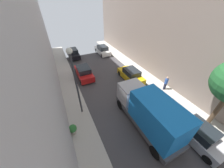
# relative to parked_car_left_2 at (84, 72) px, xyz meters

# --- Properties ---
(ground) EXTENTS (32.00, 32.00, 0.00)m
(ground) POSITION_rel_parked_car_left_2_xyz_m (2.70, -8.27, -0.72)
(ground) COLOR #423F42
(sidewalk_left) EXTENTS (2.00, 44.00, 0.15)m
(sidewalk_left) POSITION_rel_parked_car_left_2_xyz_m (-2.30, -8.27, -0.64)
(sidewalk_left) COLOR #B7B2A8
(sidewalk_left) RESTS_ON ground
(sidewalk_right) EXTENTS (2.00, 44.00, 0.15)m
(sidewalk_right) POSITION_rel_parked_car_left_2_xyz_m (7.70, -8.27, -0.64)
(sidewalk_right) COLOR #B7B2A8
(sidewalk_right) RESTS_ON ground
(parked_car_left_2) EXTENTS (1.78, 4.20, 1.57)m
(parked_car_left_2) POSITION_rel_parked_car_left_2_xyz_m (0.00, 0.00, 0.00)
(parked_car_left_2) COLOR red
(parked_car_left_2) RESTS_ON ground
(parked_car_left_3) EXTENTS (1.78, 4.20, 1.57)m
(parked_car_left_3) POSITION_rel_parked_car_left_2_xyz_m (0.00, 7.38, 0.00)
(parked_car_left_3) COLOR black
(parked_car_left_3) RESTS_ON ground
(parked_car_right_1) EXTENTS (1.78, 4.20, 1.57)m
(parked_car_right_1) POSITION_rel_parked_car_left_2_xyz_m (5.40, -12.56, 0.00)
(parked_car_right_1) COLOR silver
(parked_car_right_1) RESTS_ON ground
(parked_car_right_2) EXTENTS (1.78, 4.20, 1.57)m
(parked_car_right_2) POSITION_rel_parked_car_left_2_xyz_m (5.40, -3.33, 0.00)
(parked_car_right_2) COLOR gold
(parked_car_right_2) RESTS_ON ground
(parked_car_right_3) EXTENTS (1.78, 4.20, 1.57)m
(parked_car_right_3) POSITION_rel_parked_car_left_2_xyz_m (5.40, 6.57, 0.00)
(parked_car_right_3) COLOR white
(parked_car_right_3) RESTS_ON ground
(delivery_truck) EXTENTS (2.26, 6.60, 3.38)m
(delivery_truck) POSITION_rel_parked_car_left_2_xyz_m (2.70, -10.02, 1.07)
(delivery_truck) COLOR #4C4C51
(delivery_truck) RESTS_ON ground
(pedestrian) EXTENTS (0.40, 0.36, 1.72)m
(pedestrian) POSITION_rel_parked_car_left_2_xyz_m (7.80, -6.96, 0.35)
(pedestrian) COLOR #2D334C
(pedestrian) RESTS_ON sidewalk_right
(potted_plant_0) EXTENTS (0.63, 0.63, 0.92)m
(potted_plant_0) POSITION_rel_parked_car_left_2_xyz_m (-3.08, -8.11, -0.05)
(potted_plant_0) COLOR #B2A899
(potted_plant_0) RESTS_ON sidewalk_left
(lamp_post) EXTENTS (0.44, 0.44, 6.26)m
(lamp_post) POSITION_rel_parked_car_left_2_xyz_m (-1.90, -6.15, 3.48)
(lamp_post) COLOR #333338
(lamp_post) RESTS_ON sidewalk_left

